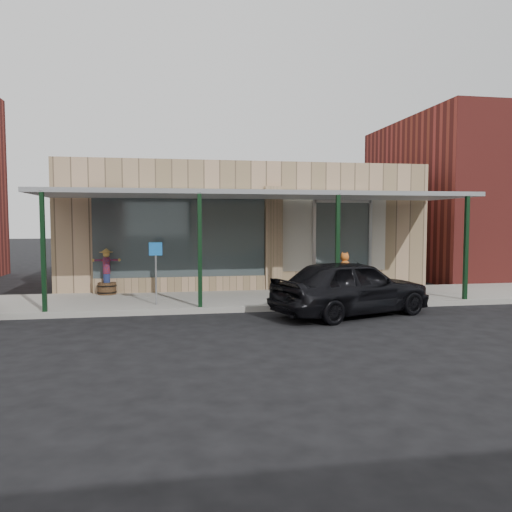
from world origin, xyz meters
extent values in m
plane|color=black|center=(0.00, 0.00, 0.00)|extent=(120.00, 120.00, 0.00)
cube|color=gray|center=(0.00, 3.60, 0.07)|extent=(40.00, 3.20, 0.15)
cube|color=tan|center=(0.00, 8.20, 2.10)|extent=(12.00, 6.00, 4.20)
cube|color=#434F52|center=(-2.20, 5.05, 1.90)|extent=(5.20, 0.06, 2.80)
cube|color=#434F52|center=(3.00, 5.18, 1.50)|extent=(1.80, 0.06, 2.80)
cube|color=tan|center=(0.70, 5.10, 1.70)|extent=(0.55, 0.30, 3.40)
cube|color=tan|center=(-2.20, 5.10, 0.35)|extent=(5.20, 0.30, 0.50)
cube|color=#B6B0A1|center=(0.00, 5.17, 2.00)|extent=(9.00, 0.02, 2.60)
cube|color=white|center=(0.00, 5.14, 3.20)|extent=(7.50, 0.03, 0.10)
cube|color=gray|center=(0.00, 3.60, 3.05)|extent=(12.00, 3.00, 0.12)
cube|color=black|center=(-5.50, 2.15, 1.55)|extent=(0.10, 0.10, 2.95)
cube|color=black|center=(-1.80, 2.15, 1.55)|extent=(0.10, 0.10, 2.95)
cube|color=black|center=(1.80, 2.15, 1.55)|extent=(0.10, 0.10, 2.95)
cube|color=black|center=(5.50, 2.15, 1.55)|extent=(0.10, 0.10, 2.95)
cylinder|color=brown|center=(-4.38, 4.80, 0.33)|extent=(0.56, 0.56, 0.35)
cylinder|color=navy|center=(-4.38, 4.80, 0.63)|extent=(0.20, 0.20, 0.26)
cylinder|color=maroon|center=(-4.38, 4.80, 1.01)|extent=(0.22, 0.22, 0.48)
sphere|color=#B39445|center=(-4.38, 4.80, 1.34)|extent=(0.19, 0.19, 0.19)
cone|color=#B39445|center=(-4.38, 4.80, 1.45)|extent=(0.32, 0.32, 0.12)
cylinder|color=brown|center=(2.72, 2.81, 0.36)|extent=(0.82, 0.82, 0.42)
ellipsoid|color=#E45A0E|center=(2.72, 2.81, 0.70)|extent=(0.33, 0.33, 0.27)
cylinder|color=#4C471E|center=(2.72, 2.81, 0.86)|extent=(0.04, 0.04, 0.06)
cylinder|color=gray|center=(-2.90, 2.68, 0.79)|extent=(0.04, 0.04, 1.28)
cube|color=blue|center=(-2.90, 2.68, 1.60)|extent=(0.33, 0.03, 0.33)
imported|color=black|center=(1.83, 1.18, 0.70)|extent=(4.40, 2.89, 1.39)
ellipsoid|color=#C15722|center=(2.01, 2.12, 1.08)|extent=(0.31, 0.26, 0.40)
sphere|color=#C15722|center=(2.01, 2.16, 1.36)|extent=(0.23, 0.23, 0.23)
cylinder|color=#186C30|center=(2.01, 2.12, 1.24)|extent=(0.15, 0.15, 0.02)
camera|label=1|loc=(-2.56, -10.34, 2.31)|focal=35.00mm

